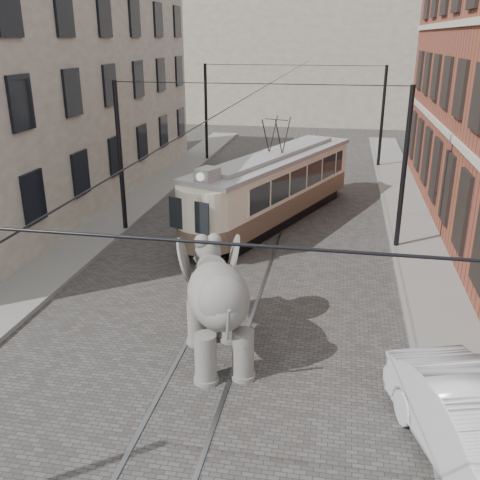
# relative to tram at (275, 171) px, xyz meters

# --- Properties ---
(ground) EXTENTS (120.00, 120.00, 0.00)m
(ground) POSITION_rel_tram_xyz_m (-0.25, -8.46, -2.20)
(ground) COLOR #45423F
(tram_rails) EXTENTS (1.54, 80.00, 0.02)m
(tram_rails) POSITION_rel_tram_xyz_m (-0.25, -8.46, -2.19)
(tram_rails) COLOR slate
(tram_rails) RESTS_ON ground
(sidewalk_right) EXTENTS (2.00, 60.00, 0.15)m
(sidewalk_right) POSITION_rel_tram_xyz_m (5.75, -8.46, -2.12)
(sidewalk_right) COLOR slate
(sidewalk_right) RESTS_ON ground
(sidewalk_left) EXTENTS (2.00, 60.00, 0.15)m
(sidewalk_left) POSITION_rel_tram_xyz_m (-6.75, -8.46, -2.12)
(sidewalk_left) COLOR slate
(sidewalk_left) RESTS_ON ground
(stucco_building) EXTENTS (7.00, 24.00, 10.00)m
(stucco_building) POSITION_rel_tram_xyz_m (-11.25, 1.54, 2.80)
(stucco_building) COLOR gray
(stucco_building) RESTS_ON ground
(distant_block) EXTENTS (28.00, 10.00, 14.00)m
(distant_block) POSITION_rel_tram_xyz_m (-0.25, 31.54, 4.80)
(distant_block) COLOR gray
(distant_block) RESTS_ON ground
(catenary) EXTENTS (11.00, 30.20, 6.00)m
(catenary) POSITION_rel_tram_xyz_m (-0.45, -3.46, 0.80)
(catenary) COLOR black
(catenary) RESTS_ON ground
(tram) EXTENTS (6.18, 11.15, 4.40)m
(tram) POSITION_rel_tram_xyz_m (0.00, 0.00, 0.00)
(tram) COLOR beige
(tram) RESTS_ON ground
(elephant) EXTENTS (3.91, 5.05, 2.73)m
(elephant) POSITION_rel_tram_xyz_m (0.03, -11.09, -0.83)
(elephant) COLOR #63605B
(elephant) RESTS_ON ground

